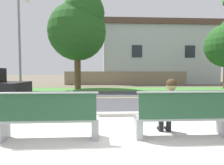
# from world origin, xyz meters

# --- Properties ---
(ground_plane) EXTENTS (140.00, 140.00, 0.00)m
(ground_plane) POSITION_xyz_m (0.00, 8.00, 0.00)
(ground_plane) COLOR #665B4C
(sidewalk_pavement) EXTENTS (44.00, 3.60, 0.01)m
(sidewalk_pavement) POSITION_xyz_m (0.00, 0.40, 0.01)
(sidewalk_pavement) COLOR beige
(sidewalk_pavement) RESTS_ON ground_plane
(curb_edge) EXTENTS (44.00, 0.30, 0.11)m
(curb_edge) POSITION_xyz_m (0.00, 2.35, 0.06)
(curb_edge) COLOR #ADA89E
(curb_edge) RESTS_ON ground_plane
(street_asphalt) EXTENTS (52.00, 8.00, 0.01)m
(street_asphalt) POSITION_xyz_m (0.00, 6.50, 0.00)
(street_asphalt) COLOR #424247
(street_asphalt) RESTS_ON ground_plane
(road_centre_line) EXTENTS (48.00, 0.14, 0.01)m
(road_centre_line) POSITION_xyz_m (0.00, 6.50, 0.01)
(road_centre_line) COLOR #E0CC4C
(road_centre_line) RESTS_ON ground_plane
(far_verge_grass) EXTENTS (48.00, 2.80, 0.02)m
(far_verge_grass) POSITION_xyz_m (0.00, 11.39, 0.01)
(far_verge_grass) COLOR #478438
(far_verge_grass) RESTS_ON ground_plane
(bench_left) EXTENTS (2.02, 0.48, 1.01)m
(bench_left) POSITION_xyz_m (-1.39, 0.28, 0.46)
(bench_left) COLOR #9EA0A8
(bench_left) RESTS_ON ground_plane
(bench_right) EXTENTS (2.02, 0.48, 1.01)m
(bench_right) POSITION_xyz_m (1.39, 0.28, 0.46)
(bench_right) COLOR #9EA0A8
(bench_right) RESTS_ON ground_plane
(seated_person_grey) EXTENTS (0.52, 0.68, 1.25)m
(seated_person_grey) POSITION_xyz_m (1.15, 0.46, 0.68)
(seated_person_grey) COLOR black
(seated_person_grey) RESTS_ON ground_plane
(streetlamp) EXTENTS (0.24, 2.10, 7.42)m
(streetlamp) POSITION_xyz_m (-6.33, 11.18, 4.22)
(streetlamp) COLOR gray
(streetlamp) RESTS_ON ground_plane
(shade_tree_far_left) EXTENTS (4.52, 4.52, 7.45)m
(shade_tree_far_left) POSITION_xyz_m (-2.06, 11.66, 4.84)
(shade_tree_far_left) COLOR brown
(shade_tree_far_left) RESTS_ON ground_plane
(garden_wall) EXTENTS (13.00, 0.36, 1.40)m
(garden_wall) POSITION_xyz_m (2.34, 16.73, 0.70)
(garden_wall) COLOR gray
(garden_wall) RESTS_ON ground_plane
(house_across_street) EXTENTS (13.86, 6.91, 7.04)m
(house_across_street) POSITION_xyz_m (6.35, 19.93, 3.57)
(house_across_street) COLOR #B7BCC1
(house_across_street) RESTS_ON ground_plane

